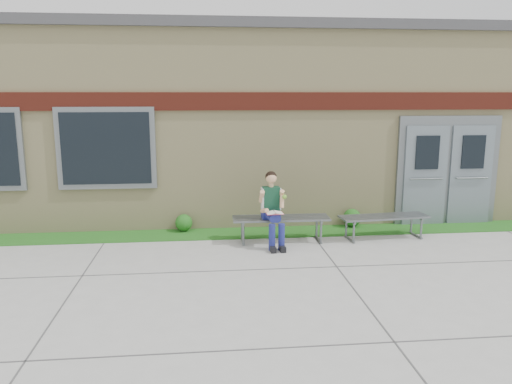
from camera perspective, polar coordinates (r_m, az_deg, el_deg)
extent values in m
plane|color=#9E9E99|center=(7.59, 2.79, -10.07)|extent=(80.00, 80.00, 0.00)
cube|color=#235516|center=(10.03, 0.57, -4.66)|extent=(16.00, 0.80, 0.02)
cube|color=beige|center=(13.06, -1.10, 7.90)|extent=(16.00, 6.00, 4.00)
cube|color=#3F3F42|center=(13.11, -1.13, 17.11)|extent=(16.20, 6.20, 0.20)
cube|color=maroon|center=(10.02, 0.36, 10.33)|extent=(16.00, 0.06, 0.35)
cube|color=slate|center=(10.19, -16.73, 4.80)|extent=(1.90, 0.08, 1.60)
cube|color=black|center=(10.15, -16.77, 4.78)|extent=(1.70, 0.04, 1.40)
cube|color=slate|center=(11.29, 21.00, 2.30)|extent=(2.20, 0.08, 2.30)
cube|color=slate|center=(11.04, 18.76, 1.74)|extent=(0.92, 0.06, 2.10)
cube|color=slate|center=(11.49, 23.30, 1.77)|extent=(0.92, 0.06, 2.10)
cube|color=slate|center=(9.38, 2.88, -3.00)|extent=(1.82, 0.54, 0.04)
cube|color=slate|center=(9.37, -1.53, -4.57)|extent=(0.05, 0.50, 0.41)
cube|color=slate|center=(9.58, 7.16, -4.30)|extent=(0.05, 0.50, 0.41)
cube|color=slate|center=(9.89, 14.43, -2.75)|extent=(1.75, 0.64, 0.03)
cube|color=slate|center=(9.73, 10.55, -4.22)|extent=(0.09, 0.48, 0.39)
cube|color=slate|center=(10.20, 17.99, -3.88)|extent=(0.09, 0.48, 0.39)
cube|color=navy|center=(9.29, 1.69, -2.54)|extent=(0.34, 0.25, 0.15)
cube|color=#0F382B|center=(9.20, 1.73, -0.76)|extent=(0.32, 0.21, 0.44)
sphere|color=#E2AB7C|center=(9.12, 1.75, 1.60)|extent=(0.21, 0.21, 0.20)
sphere|color=black|center=(9.13, 1.73, 1.74)|extent=(0.22, 0.22, 0.21)
cylinder|color=navy|center=(9.03, 1.45, -2.82)|extent=(0.17, 0.41, 0.14)
cylinder|color=navy|center=(9.06, 2.53, -2.77)|extent=(0.17, 0.41, 0.14)
cylinder|color=navy|center=(8.90, 1.83, -5.20)|extent=(0.12, 0.12, 0.48)
cylinder|color=navy|center=(8.93, 2.93, -5.15)|extent=(0.12, 0.12, 0.48)
cube|color=black|center=(8.89, 1.91, -6.52)|extent=(0.11, 0.26, 0.10)
cube|color=black|center=(8.92, 3.01, -6.46)|extent=(0.11, 0.26, 0.10)
cylinder|color=#E2AB7C|center=(9.10, 0.66, -0.52)|extent=(0.10, 0.22, 0.26)
cylinder|color=#E2AB7C|center=(9.17, 2.92, -0.44)|extent=(0.10, 0.22, 0.26)
cube|color=white|center=(8.91, 2.14, -2.37)|extent=(0.31, 0.23, 0.01)
cube|color=#DA5163|center=(8.91, 2.14, -2.44)|extent=(0.31, 0.24, 0.01)
sphere|color=#77BD32|center=(9.04, 3.28, -0.55)|extent=(0.08, 0.08, 0.08)
sphere|color=#235516|center=(10.18, -8.25, -3.49)|extent=(0.34, 0.34, 0.34)
sphere|color=#235516|center=(10.61, 10.92, -2.90)|extent=(0.37, 0.37, 0.37)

